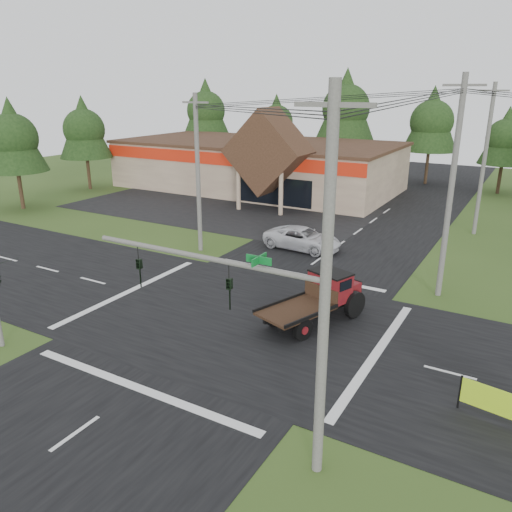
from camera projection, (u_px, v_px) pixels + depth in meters
The scene contains 19 objects.
ground at pixel (237, 318), 24.57m from camera, with size 120.00×120.00×0.00m, color #304A1A.
road_ns at pixel (237, 318), 24.56m from camera, with size 12.00×120.00×0.02m, color black.
road_ew at pixel (237, 318), 24.56m from camera, with size 120.00×12.00×0.02m, color black.
parking_apron at pixel (218, 209), 46.78m from camera, with size 28.00×14.00×0.02m, color black.
cvs_building at pixel (258, 164), 55.38m from camera, with size 30.40×18.20×9.19m.
traffic_signal_mast at pixel (268, 322), 14.24m from camera, with size 8.12×0.24×7.00m.
utility_pole_nr at pixel (325, 294), 13.06m from camera, with size 2.00×0.30×11.00m.
utility_pole_nw at pixel (198, 173), 33.19m from camera, with size 2.00×0.30×10.50m.
utility_pole_ne at pixel (451, 189), 25.46m from camera, with size 2.00×0.30×11.50m.
utility_pole_n at pixel (484, 159), 37.00m from camera, with size 2.00×0.30×11.20m.
tree_row_a at pixel (206, 109), 69.02m from camera, with size 6.72×6.72×12.12m.
tree_row_b at pixel (276, 120), 66.36m from camera, with size 5.60×5.60×10.10m.
tree_row_c at pixel (346, 106), 60.16m from camera, with size 7.28×7.28×13.13m.
tree_row_d at pixel (432, 119), 56.68m from camera, with size 6.16×6.16×11.11m.
tree_row_e at pixel (506, 136), 51.68m from camera, with size 5.04×5.04×9.09m.
tree_side_w at pixel (84, 128), 53.98m from camera, with size 5.60×5.60×10.10m.
tree_side_w_near at pixel (12, 136), 44.83m from camera, with size 5.60×5.60×10.10m.
antique_flatbed_truck at pixel (314, 300), 23.76m from camera, with size 2.19×5.72×2.39m, color #510B14, non-canonical shape.
white_pickup at pixel (303, 238), 34.93m from camera, with size 2.52×5.47×1.52m, color silver.
Camera 1 is at (11.95, -18.84, 10.77)m, focal length 35.00 mm.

